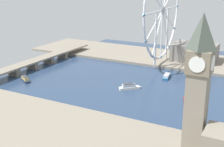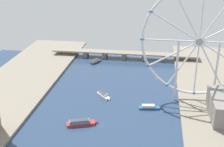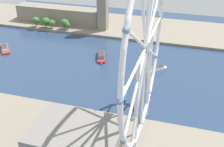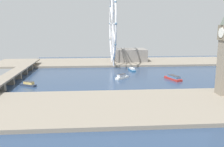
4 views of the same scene
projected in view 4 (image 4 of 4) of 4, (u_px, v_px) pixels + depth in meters
The scene contains 10 objects.
ground_plane at pixel (166, 76), 329.19m from camera, with size 409.49×409.49×0.00m, color navy.
riverbank_left at pixel (207, 104), 211.82m from camera, with size 90.00×520.00×3.00m, color gray.
riverbank_right at pixel (147, 62), 445.98m from camera, with size 90.00×520.00×3.00m, color gray.
ferris_wheel at pixel (113, 24), 399.56m from camera, with size 121.32×3.20×124.84m.
riverside_hall at pixel (130, 55), 444.40m from camera, with size 40.64×54.13×21.11m, color gray.
river_bridge at pixel (15, 73), 313.08m from camera, with size 221.49×16.53×9.95m.
tour_boat_1 at pixel (173, 78), 309.59m from camera, with size 31.53×16.00×5.63m.
tour_boat_2 at pixel (28, 84), 277.80m from camera, with size 14.35×21.48×5.56m.
tour_boat_3 at pixel (122, 77), 315.64m from camera, with size 19.06×20.16×6.00m.
tour_boat_4 at pixel (132, 70), 368.34m from camera, with size 25.44×8.83×4.44m.
Camera 4 is at (-315.60, 95.74, 68.11)m, focal length 40.30 mm.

